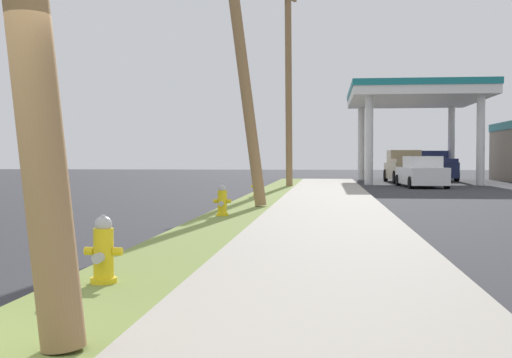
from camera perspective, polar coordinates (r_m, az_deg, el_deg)
name	(u,v)px	position (r m, az deg, el deg)	size (l,w,h in m)	color
fire_hydrant_nearest	(103,253)	(7.48, -12.98, -6.25)	(0.42, 0.38, 0.74)	yellow
fire_hydrant_second	(222,202)	(15.69, -2.92, -1.99)	(0.42, 0.38, 0.74)	yellow
fire_hydrant_third	(257,187)	(23.82, 0.08, -0.69)	(0.42, 0.37, 0.74)	yellow
utility_pole_midground	(239,38)	(19.29, -1.46, 12.02)	(2.15, 1.10, 9.40)	#937047
utility_pole_background	(289,85)	(32.74, 2.81, 8.11)	(0.80, 1.27, 9.74)	#937047
car_black_by_near_pump	(408,169)	(48.57, 12.91, 0.87)	(2.14, 4.59, 1.57)	black
car_white_by_far_pump	(422,173)	(34.56, 14.03, 0.49)	(2.23, 4.62, 1.57)	white
truck_tan_at_forecourt	(406,167)	(41.33, 12.75, 0.98)	(2.31, 5.47, 1.97)	tan
truck_navy_on_apron	(434,167)	(45.59, 15.02, 1.04)	(2.41, 5.51, 1.97)	navy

